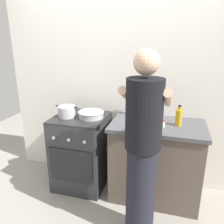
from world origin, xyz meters
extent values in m
plane|color=gray|center=(0.00, 0.00, 0.00)|extent=(6.00, 6.00, 0.00)
cube|color=silver|center=(0.20, 0.50, 1.25)|extent=(3.20, 0.10, 2.50)
cube|color=brown|center=(0.55, 0.15, 0.43)|extent=(0.96, 0.56, 0.86)
cube|color=#4C4C51|center=(0.55, 0.15, 0.88)|extent=(1.00, 0.60, 0.04)
cube|color=#2D2D33|center=(-0.35, 0.15, 0.44)|extent=(0.60, 0.60, 0.88)
cube|color=#232326|center=(-0.35, 0.15, 0.89)|extent=(0.60, 0.60, 0.02)
cube|color=black|center=(-0.35, -0.16, 0.42)|extent=(0.51, 0.01, 0.40)
cylinder|color=silver|center=(-0.53, -0.16, 0.74)|extent=(0.04, 0.01, 0.04)
cylinder|color=silver|center=(-0.35, -0.16, 0.74)|extent=(0.04, 0.01, 0.04)
cylinder|color=silver|center=(-0.17, -0.16, 0.74)|extent=(0.04, 0.01, 0.04)
cylinder|color=#B2B2B7|center=(-0.49, 0.10, 0.96)|extent=(0.20, 0.20, 0.13)
cube|color=black|center=(-0.61, 0.10, 1.02)|extent=(0.04, 0.02, 0.01)
cube|color=black|center=(-0.37, 0.10, 1.02)|extent=(0.04, 0.02, 0.01)
cylinder|color=#B7B7BC|center=(-0.21, 0.15, 0.94)|extent=(0.28, 0.28, 0.07)
torus|color=#B7B7BC|center=(-0.21, 0.15, 0.97)|extent=(0.30, 0.30, 0.01)
cylinder|color=silver|center=(0.33, 0.35, 0.97)|extent=(0.10, 0.10, 0.14)
cylinder|color=black|center=(0.34, 0.36, 1.04)|extent=(0.04, 0.05, 0.23)
sphere|color=black|center=(0.34, 0.36, 1.16)|extent=(0.03, 0.03, 0.03)
cylinder|color=white|center=(0.32, 0.35, 1.04)|extent=(0.02, 0.06, 0.22)
sphere|color=white|center=(0.32, 0.35, 1.16)|extent=(0.03, 0.03, 0.03)
cylinder|color=silver|center=(0.33, 0.37, 1.06)|extent=(0.08, 0.04, 0.28)
sphere|color=silver|center=(0.33, 0.37, 1.21)|extent=(0.03, 0.03, 0.03)
cylinder|color=silver|center=(0.31, 0.35, 1.04)|extent=(0.01, 0.05, 0.23)
sphere|color=silver|center=(0.31, 0.35, 1.17)|extent=(0.03, 0.03, 0.03)
cylinder|color=#B7BABF|center=(0.33, 0.36, 1.06)|extent=(0.05, 0.04, 0.30)
sphere|color=#B7BABF|center=(0.33, 0.36, 1.22)|extent=(0.03, 0.03, 0.03)
cylinder|color=silver|center=(0.34, 0.34, 1.04)|extent=(0.03, 0.05, 0.22)
sphere|color=silver|center=(0.34, 0.34, 1.16)|extent=(0.03, 0.03, 0.03)
cylinder|color=silver|center=(0.60, 0.08, 0.93)|extent=(0.04, 0.04, 0.06)
cylinder|color=red|center=(0.60, 0.08, 0.97)|extent=(0.04, 0.04, 0.02)
cylinder|color=gold|center=(0.76, 0.16, 0.98)|extent=(0.07, 0.07, 0.17)
cylinder|color=gold|center=(0.76, 0.16, 1.09)|extent=(0.03, 0.03, 0.04)
cylinder|color=black|center=(0.76, 0.16, 1.11)|extent=(0.03, 0.03, 0.02)
cylinder|color=black|center=(0.47, -0.44, 0.45)|extent=(0.26, 0.26, 0.90)
cylinder|color=black|center=(0.47, -0.44, 1.19)|extent=(0.30, 0.30, 0.58)
sphere|color=#D3AA8C|center=(0.47, -0.44, 1.60)|extent=(0.20, 0.20, 0.20)
cylinder|color=#D3AA8C|center=(0.30, -0.30, 1.30)|extent=(0.07, 0.41, 0.24)
cylinder|color=#D3AA8C|center=(0.64, -0.30, 1.30)|extent=(0.07, 0.41, 0.24)
camera|label=1|loc=(0.68, -2.13, 1.76)|focal=35.87mm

